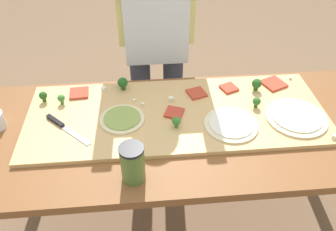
{
  "coord_description": "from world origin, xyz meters",
  "views": [
    {
      "loc": [
        -0.18,
        -1.1,
        1.78
      ],
      "look_at": [
        -0.08,
        0.05,
        0.8
      ],
      "focal_mm": 35.87,
      "sensor_mm": 36.0,
      "label": 1
    }
  ],
  "objects_px": {
    "broccoli_floret_back_right": "(257,84)",
    "cheese_crumble_c": "(171,99)",
    "chefs_knife": "(62,125)",
    "pizza_whole_white_garlic": "(231,124)",
    "broccoli_floret_back_left": "(43,96)",
    "prep_table": "(186,142)",
    "broccoli_floret_center_right": "(257,102)",
    "cheese_crumble_a": "(335,137)",
    "cheese_crumble_d": "(143,104)",
    "broccoli_floret_front_right": "(176,121)",
    "cook_center": "(156,21)",
    "pizza_slice_center": "(197,93)",
    "pizza_slice_near_right": "(274,84)",
    "cheese_crumble_f": "(104,89)",
    "pizza_whole_cheese_artichoke": "(296,117)",
    "broccoli_floret_back_mid": "(123,83)",
    "cheese_crumble_e": "(290,78)",
    "broccoli_floret_center_left": "(61,98)",
    "pizza_slice_far_left": "(229,88)",
    "cheese_crumble_b": "(134,100)",
    "pizza_slice_far_right": "(174,113)",
    "pizza_slice_near_left": "(79,93)",
    "pizza_whole_pesto_green": "(122,119)"
  },
  "relations": [
    {
      "from": "broccoli_floret_back_right",
      "to": "cheese_crumble_c",
      "type": "distance_m",
      "value": 0.43
    },
    {
      "from": "cheese_crumble_a",
      "to": "cheese_crumble_c",
      "type": "xyz_separation_m",
      "value": [
        -0.66,
        0.32,
        0.0
      ]
    },
    {
      "from": "broccoli_floret_center_left",
      "to": "broccoli_floret_back_right",
      "type": "xyz_separation_m",
      "value": [
        0.95,
        0.03,
        0.01
      ]
    },
    {
      "from": "broccoli_floret_back_right",
      "to": "cook_center",
      "type": "height_order",
      "value": "cook_center"
    },
    {
      "from": "cheese_crumble_b",
      "to": "broccoli_floret_back_mid",
      "type": "bearing_deg",
      "value": 117.27
    },
    {
      "from": "broccoli_floret_back_left",
      "to": "cook_center",
      "type": "distance_m",
      "value": 0.7
    },
    {
      "from": "broccoli_floret_center_right",
      "to": "cheese_crumble_a",
      "type": "bearing_deg",
      "value": -40.88
    },
    {
      "from": "pizza_slice_center",
      "to": "cheese_crumble_d",
      "type": "height_order",
      "value": "same"
    },
    {
      "from": "pizza_slice_center",
      "to": "pizza_slice_near_right",
      "type": "xyz_separation_m",
      "value": [
        0.41,
        0.05,
        0.0
      ]
    },
    {
      "from": "chefs_knife",
      "to": "pizza_whole_white_garlic",
      "type": "xyz_separation_m",
      "value": [
        0.74,
        -0.06,
        0.0
      ]
    },
    {
      "from": "broccoli_floret_center_left",
      "to": "cheese_crumble_f",
      "type": "relative_size",
      "value": 2.41
    },
    {
      "from": "broccoli_floret_front_right",
      "to": "cheese_crumble_a",
      "type": "distance_m",
      "value": 0.67
    },
    {
      "from": "broccoli_floret_back_left",
      "to": "cheese_crumble_f",
      "type": "height_order",
      "value": "broccoli_floret_back_left"
    },
    {
      "from": "broccoli_floret_center_right",
      "to": "pizza_slice_near_left",
      "type": "bearing_deg",
      "value": 168.13
    },
    {
      "from": "pizza_slice_far_left",
      "to": "broccoli_floret_center_left",
      "type": "relative_size",
      "value": 1.47
    },
    {
      "from": "pizza_slice_near_right",
      "to": "broccoli_floret_back_left",
      "type": "height_order",
      "value": "broccoli_floret_back_left"
    },
    {
      "from": "pizza_slice_center",
      "to": "broccoli_floret_back_mid",
      "type": "xyz_separation_m",
      "value": [
        -0.36,
        0.07,
        0.03
      ]
    },
    {
      "from": "cheese_crumble_f",
      "to": "broccoli_floret_back_left",
      "type": "bearing_deg",
      "value": -167.27
    },
    {
      "from": "pizza_whole_cheese_artichoke",
      "to": "pizza_slice_near_left",
      "type": "relative_size",
      "value": 3.05
    },
    {
      "from": "broccoli_floret_center_right",
      "to": "cook_center",
      "type": "bearing_deg",
      "value": 130.17
    },
    {
      "from": "broccoli_floret_back_right",
      "to": "pizza_whole_white_garlic",
      "type": "bearing_deg",
      "value": -126.37
    },
    {
      "from": "pizza_slice_far_left",
      "to": "cheese_crumble_a",
      "type": "xyz_separation_m",
      "value": [
        0.37,
        -0.39,
        0.0
      ]
    },
    {
      "from": "pizza_whole_pesto_green",
      "to": "broccoli_floret_center_left",
      "type": "height_order",
      "value": "broccoli_floret_center_left"
    },
    {
      "from": "chefs_knife",
      "to": "pizza_whole_white_garlic",
      "type": "bearing_deg",
      "value": -4.46
    },
    {
      "from": "broccoli_floret_center_left",
      "to": "cheese_crumble_a",
      "type": "xyz_separation_m",
      "value": [
        1.18,
        -0.34,
        -0.02
      ]
    },
    {
      "from": "chefs_knife",
      "to": "pizza_whole_pesto_green",
      "type": "distance_m",
      "value": 0.26
    },
    {
      "from": "cook_center",
      "to": "pizza_whole_pesto_green",
      "type": "bearing_deg",
      "value": -108.83
    },
    {
      "from": "broccoli_floret_back_mid",
      "to": "cheese_crumble_e",
      "type": "distance_m",
      "value": 0.87
    },
    {
      "from": "pizza_slice_far_right",
      "to": "cheese_crumble_f",
      "type": "relative_size",
      "value": 3.77
    },
    {
      "from": "broccoli_floret_back_left",
      "to": "prep_table",
      "type": "bearing_deg",
      "value": -18.13
    },
    {
      "from": "cheese_crumble_d",
      "to": "broccoli_floret_front_right",
      "type": "bearing_deg",
      "value": -49.75
    },
    {
      "from": "broccoli_floret_back_mid",
      "to": "cheese_crumble_e",
      "type": "relative_size",
      "value": 4.91
    },
    {
      "from": "pizza_slice_near_left",
      "to": "cheese_crumble_f",
      "type": "height_order",
      "value": "cheese_crumble_f"
    },
    {
      "from": "cheese_crumble_e",
      "to": "cook_center",
      "type": "relative_size",
      "value": 0.01
    },
    {
      "from": "broccoli_floret_back_right",
      "to": "broccoli_floret_front_right",
      "type": "bearing_deg",
      "value": -150.61
    },
    {
      "from": "prep_table",
      "to": "pizza_slice_center",
      "type": "height_order",
      "value": "pizza_slice_center"
    },
    {
      "from": "broccoli_floret_back_left",
      "to": "pizza_slice_near_left",
      "type": "bearing_deg",
      "value": 15.76
    },
    {
      "from": "pizza_whole_pesto_green",
      "to": "pizza_slice_near_right",
      "type": "relative_size",
      "value": 1.94
    },
    {
      "from": "pizza_slice_far_left",
      "to": "broccoli_floret_center_left",
      "type": "distance_m",
      "value": 0.82
    },
    {
      "from": "cheese_crumble_a",
      "to": "cheese_crumble_b",
      "type": "bearing_deg",
      "value": 158.61
    },
    {
      "from": "pizza_whole_pesto_green",
      "to": "broccoli_floret_back_mid",
      "type": "xyz_separation_m",
      "value": [
        0.0,
        0.23,
        0.03
      ]
    },
    {
      "from": "pizza_slice_near_right",
      "to": "cook_center",
      "type": "xyz_separation_m",
      "value": [
        -0.58,
        0.35,
        0.21
      ]
    },
    {
      "from": "pizza_whole_white_garlic",
      "to": "cheese_crumble_d",
      "type": "distance_m",
      "value": 0.42
    },
    {
      "from": "broccoli_floret_back_left",
      "to": "cook_center",
      "type": "xyz_separation_m",
      "value": [
        0.56,
        0.38,
        0.18
      ]
    },
    {
      "from": "cheese_crumble_e",
      "to": "broccoli_floret_back_mid",
      "type": "bearing_deg",
      "value": -178.87
    },
    {
      "from": "prep_table",
      "to": "cook_center",
      "type": "distance_m",
      "value": 0.69
    },
    {
      "from": "broccoli_floret_center_left",
      "to": "cheese_crumble_d",
      "type": "distance_m",
      "value": 0.38
    },
    {
      "from": "pizza_slice_far_left",
      "to": "cheese_crumble_c",
      "type": "relative_size",
      "value": 3.44
    },
    {
      "from": "pizza_slice_far_left",
      "to": "broccoli_floret_center_right",
      "type": "bearing_deg",
      "value": -58.83
    },
    {
      "from": "pizza_whole_cheese_artichoke",
      "to": "broccoli_floret_center_right",
      "type": "xyz_separation_m",
      "value": [
        -0.16,
        0.1,
        0.02
      ]
    }
  ]
}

